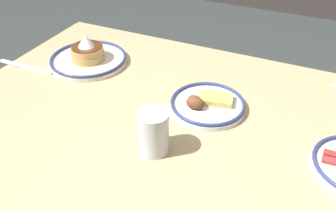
{
  "coord_description": "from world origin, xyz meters",
  "views": [
    {
      "loc": [
        -0.32,
        0.71,
        1.39
      ],
      "look_at": [
        0.03,
        -0.05,
        0.79
      ],
      "focal_mm": 38.5,
      "sensor_mm": 36.0,
      "label": 1
    }
  ],
  "objects_px": {
    "drinking_glass": "(153,134)",
    "butter_knife": "(25,67)",
    "plate_near_main": "(206,104)",
    "plate_center_pancakes": "(88,57)"
  },
  "relations": [
    {
      "from": "butter_knife",
      "to": "plate_center_pancakes",
      "type": "bearing_deg",
      "value": -146.28
    },
    {
      "from": "plate_near_main",
      "to": "plate_center_pancakes",
      "type": "bearing_deg",
      "value": -10.19
    },
    {
      "from": "plate_center_pancakes",
      "to": "drinking_glass",
      "type": "bearing_deg",
      "value": 143.1
    },
    {
      "from": "drinking_glass",
      "to": "butter_knife",
      "type": "relative_size",
      "value": 0.51
    },
    {
      "from": "plate_center_pancakes",
      "to": "butter_knife",
      "type": "height_order",
      "value": "plate_center_pancakes"
    },
    {
      "from": "plate_center_pancakes",
      "to": "drinking_glass",
      "type": "relative_size",
      "value": 2.34
    },
    {
      "from": "butter_knife",
      "to": "plate_near_main",
      "type": "bearing_deg",
      "value": -176.79
    },
    {
      "from": "plate_near_main",
      "to": "drinking_glass",
      "type": "bearing_deg",
      "value": 74.71
    },
    {
      "from": "plate_near_main",
      "to": "butter_knife",
      "type": "xyz_separation_m",
      "value": [
        0.66,
        0.04,
        -0.01
      ]
    },
    {
      "from": "plate_center_pancakes",
      "to": "butter_knife",
      "type": "relative_size",
      "value": 1.18
    }
  ]
}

